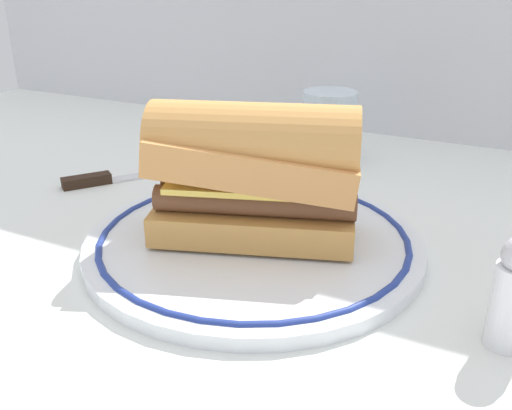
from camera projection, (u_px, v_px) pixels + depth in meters
ground_plane at (254, 249)px, 0.51m from camera, size 1.50×1.50×0.00m
plate at (256, 244)px, 0.50m from camera, size 0.30×0.30×0.01m
sausage_sandwich at (256, 172)px, 0.48m from camera, size 0.19×0.13×0.12m
drinking_glass at (329, 131)px, 0.73m from camera, size 0.07×0.07×0.09m
butter_knife at (121, 177)px, 0.67m from camera, size 0.11×0.14×0.01m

